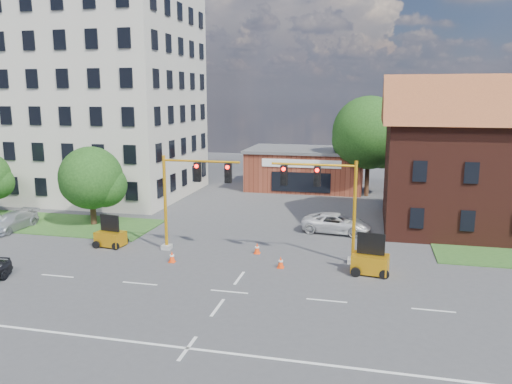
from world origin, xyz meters
TOP-DOWN VIEW (x-y plane):
  - ground at (0.00, 0.00)m, footprint 120.00×120.00m
  - grass_verge_nw at (-20.00, 10.00)m, footprint 22.00×6.00m
  - lane_markings at (0.00, -3.00)m, footprint 60.00×36.00m
  - office_block at (-20.00, 21.90)m, footprint 18.40×15.40m
  - brick_shop at (0.00, 29.98)m, footprint 12.40×8.40m
  - tree_large at (6.87, 27.08)m, footprint 7.53×7.17m
  - tree_nw_front at (-13.75, 10.58)m, footprint 5.06×4.82m
  - signal_mast_west at (-4.36, 6.00)m, footprint 5.30×0.60m
  - signal_mast_east at (4.36, 6.00)m, footprint 5.30×0.60m
  - trailer_west at (-9.89, 5.74)m, footprint 1.98×1.46m
  - trailer_east at (7.03, 4.35)m, footprint 2.15×1.59m
  - cone_a at (-4.66, 3.66)m, footprint 0.40×0.40m
  - cone_b at (-0.02, 6.46)m, footprint 0.40×0.40m
  - cone_c at (1.93, 4.16)m, footprint 0.40×0.40m
  - cone_d at (7.94, 5.65)m, footprint 0.40×0.40m
  - pickup_white at (4.55, 12.60)m, footprint 5.21×2.80m
  - sedan_silver_rear at (-19.16, 7.81)m, footprint 1.93×4.52m

SIDE VIEW (x-z plane):
  - ground at x=0.00m, z-range 0.00..0.00m
  - lane_markings at x=0.00m, z-range 0.00..0.01m
  - grass_verge_nw at x=-20.00m, z-range 0.00..0.08m
  - cone_a at x=-4.66m, z-range -0.01..0.69m
  - cone_b at x=-0.02m, z-range -0.01..0.69m
  - cone_c at x=1.93m, z-range -0.01..0.69m
  - cone_d at x=7.94m, z-range -0.01..0.69m
  - trailer_west at x=-9.89m, z-range -0.39..1.68m
  - sedan_silver_rear at x=-19.16m, z-range 0.00..1.30m
  - pickup_white at x=4.55m, z-range 0.00..1.39m
  - trailer_east at x=7.03m, z-range -0.42..1.84m
  - brick_shop at x=0.00m, z-range 0.01..4.31m
  - tree_nw_front at x=-13.75m, z-range 0.49..6.62m
  - signal_mast_west at x=-4.36m, z-range 0.82..7.02m
  - signal_mast_east at x=4.36m, z-range 0.82..7.02m
  - tree_large at x=6.87m, z-range 1.10..11.00m
  - office_block at x=-20.00m, z-range 0.01..20.61m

